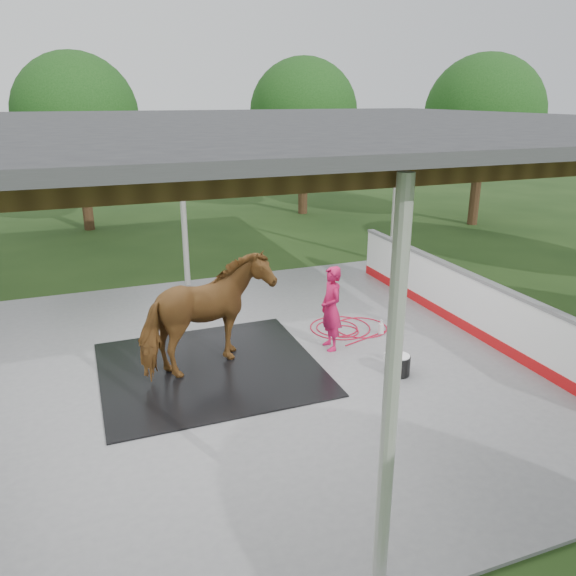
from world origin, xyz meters
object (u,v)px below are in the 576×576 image
object	(u,v)px
horse	(207,315)
handler	(331,308)
wash_bucket	(399,365)
dasher_board	(468,303)

from	to	relation	value
horse	handler	xyz separation A→B (m)	(2.25, 0.04, -0.20)
wash_bucket	handler	bearing A→B (deg)	115.31
dasher_board	horse	bearing A→B (deg)	178.69
horse	wash_bucket	size ratio (longest dim) A/B	6.05
handler	wash_bucket	bearing A→B (deg)	27.31
dasher_board	handler	world-z (taller)	handler
dasher_board	handler	size ratio (longest dim) A/B	5.16
dasher_board	horse	size ratio (longest dim) A/B	3.55
horse	dasher_board	bearing A→B (deg)	-113.86
horse	handler	bearing A→B (deg)	-111.54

